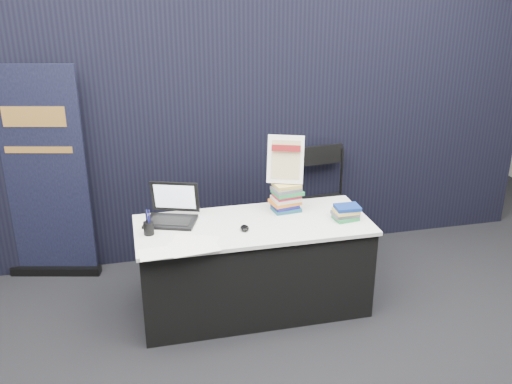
% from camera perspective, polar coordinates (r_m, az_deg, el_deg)
% --- Properties ---
extents(floor, '(8.00, 8.00, 0.00)m').
position_cam_1_polar(floor, '(4.30, 1.47, -15.29)').
color(floor, black).
rests_on(floor, ground).
extents(wall_back, '(8.00, 0.02, 3.50)m').
position_cam_1_polar(wall_back, '(7.42, -6.54, 15.09)').
color(wall_back, '#AAA8A1').
rests_on(wall_back, floor).
extents(drape_partition, '(6.00, 0.08, 2.40)m').
position_cam_1_polar(drape_partition, '(5.19, -2.91, 6.15)').
color(drape_partition, black).
rests_on(drape_partition, floor).
extents(display_table, '(1.80, 0.75, 0.75)m').
position_cam_1_polar(display_table, '(4.55, -0.26, -7.42)').
color(display_table, black).
rests_on(display_table, floor).
extents(laptop, '(0.45, 0.42, 0.28)m').
position_cam_1_polar(laptop, '(4.45, -8.62, -2.03)').
color(laptop, black).
rests_on(laptop, display_table).
extents(mouse, '(0.08, 0.11, 0.03)m').
position_cam_1_polar(mouse, '(4.26, -1.15, -3.62)').
color(mouse, black).
rests_on(mouse, display_table).
extents(brochure_left, '(0.27, 0.20, 0.00)m').
position_cam_1_polar(brochure_left, '(3.99, -9.77, -6.06)').
color(brochure_left, white).
rests_on(brochure_left, display_table).
extents(brochure_mid, '(0.38, 0.33, 0.00)m').
position_cam_1_polar(brochure_mid, '(4.11, -6.17, -5.02)').
color(brochure_mid, white).
rests_on(brochure_mid, display_table).
extents(brochure_right, '(0.36, 0.27, 0.00)m').
position_cam_1_polar(brochure_right, '(4.04, -6.23, -5.48)').
color(brochure_right, white).
rests_on(brochure_right, display_table).
extents(pen_cup, '(0.09, 0.09, 0.10)m').
position_cam_1_polar(pen_cup, '(4.25, -10.68, -3.58)').
color(pen_cup, black).
rests_on(pen_cup, display_table).
extents(book_stack_tall, '(0.24, 0.20, 0.23)m').
position_cam_1_polar(book_stack_tall, '(4.57, 3.00, -0.49)').
color(book_stack_tall, navy).
rests_on(book_stack_tall, display_table).
extents(book_stack_short, '(0.20, 0.16, 0.11)m').
position_cam_1_polar(book_stack_short, '(4.48, 9.02, -2.03)').
color(book_stack_short, '#217C3D').
rests_on(book_stack_short, display_table).
extents(info_sign, '(0.31, 0.21, 0.39)m').
position_cam_1_polar(info_sign, '(4.49, 2.97, 3.21)').
color(info_sign, black).
rests_on(info_sign, book_stack_tall).
extents(pullup_banner, '(0.80, 0.28, 1.87)m').
position_cam_1_polar(pullup_banner, '(5.18, -20.41, 0.43)').
color(pullup_banner, black).
rests_on(pullup_banner, floor).
extents(stacking_chair, '(0.51, 0.51, 1.04)m').
position_cam_1_polar(stacking_chair, '(5.29, 6.90, -0.76)').
color(stacking_chair, black).
rests_on(stacking_chair, floor).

